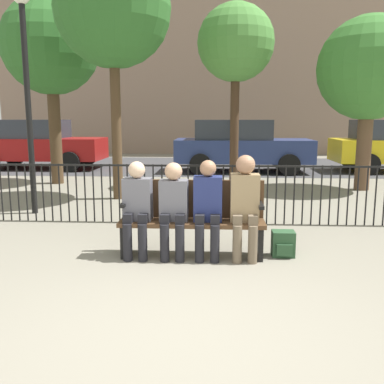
{
  "coord_description": "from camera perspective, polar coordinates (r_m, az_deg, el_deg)",
  "views": [
    {
      "loc": [
        0.29,
        -3.12,
        1.68
      ],
      "look_at": [
        0.0,
        1.92,
        0.8
      ],
      "focal_mm": 40.0,
      "sensor_mm": 36.0,
      "label": 1
    }
  ],
  "objects": [
    {
      "name": "fence_railing",
      "position": [
        6.82,
        0.68,
        0.42
      ],
      "size": [
        9.01,
        0.03,
        0.95
      ],
      "color": "black",
      "rests_on": "ground"
    },
    {
      "name": "seated_person_3",
      "position": [
        5.1,
        7.06,
        -1.19
      ],
      "size": [
        0.34,
        0.39,
        1.25
      ],
      "color": "brown",
      "rests_on": "ground"
    },
    {
      "name": "lamp_post",
      "position": [
        8.02,
        -21.28,
        15.09
      ],
      "size": [
        0.28,
        0.28,
        3.8
      ],
      "color": "black",
      "rests_on": "ground"
    },
    {
      "name": "tree_0",
      "position": [
        9.23,
        -10.52,
        22.82
      ],
      "size": [
        2.3,
        2.3,
        4.95
      ],
      "color": "#4C3823",
      "rests_on": "ground"
    },
    {
      "name": "seated_person_0",
      "position": [
        5.19,
        -7.35,
        -1.61
      ],
      "size": [
        0.34,
        0.39,
        1.17
      ],
      "color": "black",
      "rests_on": "ground"
    },
    {
      "name": "tree_3",
      "position": [
        10.82,
        22.56,
        14.84
      ],
      "size": [
        2.33,
        2.33,
        3.95
      ],
      "color": "brown",
      "rests_on": "ground"
    },
    {
      "name": "street_surface",
      "position": [
        15.22,
        2.21,
        3.54
      ],
      "size": [
        24.0,
        6.0,
        0.01
      ],
      "color": "#3D3D3F",
      "rests_on": "ground"
    },
    {
      "name": "ground_plane",
      "position": [
        3.56,
        -1.89,
        -18.3
      ],
      "size": [
        80.0,
        80.0,
        0.0
      ],
      "primitive_type": "plane",
      "color": "gray"
    },
    {
      "name": "tree_2",
      "position": [
        11.67,
        -18.34,
        17.92
      ],
      "size": [
        2.41,
        2.41,
        4.65
      ],
      "color": "#4C3823",
      "rests_on": "ground"
    },
    {
      "name": "park_bench",
      "position": [
        5.27,
        0.05,
        -3.13
      ],
      "size": [
        1.76,
        0.45,
        0.92
      ],
      "color": "#4C331E",
      "rests_on": "ground"
    },
    {
      "name": "seated_person_2",
      "position": [
        5.1,
        2.11,
        -1.65
      ],
      "size": [
        0.34,
        0.39,
        1.19
      ],
      "color": "black",
      "rests_on": "ground"
    },
    {
      "name": "tree_1",
      "position": [
        10.68,
        5.86,
        19.0
      ],
      "size": [
        1.82,
        1.82,
        4.33
      ],
      "color": "#422D1E",
      "rests_on": "ground"
    },
    {
      "name": "backpack",
      "position": [
        5.39,
        12.05,
        -6.79
      ],
      "size": [
        0.27,
        0.25,
        0.31
      ],
      "color": "#284C2D",
      "rests_on": "ground"
    },
    {
      "name": "parked_car_0",
      "position": [
        15.17,
        -19.99,
        6.12
      ],
      "size": [
        4.2,
        1.94,
        1.62
      ],
      "color": "maroon",
      "rests_on": "ground"
    },
    {
      "name": "seated_person_1",
      "position": [
        5.12,
        -2.49,
        -1.7
      ],
      "size": [
        0.34,
        0.39,
        1.16
      ],
      "color": "black",
      "rests_on": "ground"
    },
    {
      "name": "parked_car_1",
      "position": [
        13.5,
        6.43,
        6.25
      ],
      "size": [
        4.2,
        1.94,
        1.62
      ],
      "color": "navy",
      "rests_on": "ground"
    }
  ]
}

